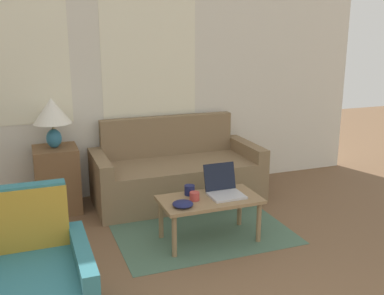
{
  "coord_description": "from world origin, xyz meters",
  "views": [
    {
      "loc": [
        -0.74,
        -0.87,
        1.87
      ],
      "look_at": [
        0.77,
        3.14,
        0.75
      ],
      "focal_mm": 42.0,
      "sensor_mm": 36.0,
      "label": 1
    }
  ],
  "objects_px": {
    "couch": "(176,175)",
    "cup_navy": "(190,190)",
    "armchair": "(30,291)",
    "cup_yellow": "(195,196)",
    "snack_bowl": "(183,204)",
    "coffee_table": "(210,203)",
    "laptop": "(224,188)",
    "table_lamp": "(52,114)"
  },
  "relations": [
    {
      "from": "couch",
      "to": "cup_navy",
      "type": "bearing_deg",
      "value": -101.25
    },
    {
      "from": "armchair",
      "to": "cup_yellow",
      "type": "distance_m",
      "value": 1.62
    },
    {
      "from": "cup_navy",
      "to": "armchair",
      "type": "bearing_deg",
      "value": -147.55
    },
    {
      "from": "snack_bowl",
      "to": "coffee_table",
      "type": "bearing_deg",
      "value": 20.11
    },
    {
      "from": "snack_bowl",
      "to": "armchair",
      "type": "bearing_deg",
      "value": -152.74
    },
    {
      "from": "coffee_table",
      "to": "cup_navy",
      "type": "distance_m",
      "value": 0.22
    },
    {
      "from": "laptop",
      "to": "cup_navy",
      "type": "bearing_deg",
      "value": 160.73
    },
    {
      "from": "couch",
      "to": "armchair",
      "type": "xyz_separation_m",
      "value": [
        -1.61,
        -1.87,
        -0.01
      ]
    },
    {
      "from": "coffee_table",
      "to": "laptop",
      "type": "xyz_separation_m",
      "value": [
        0.16,
        0.04,
        0.11
      ]
    },
    {
      "from": "coffee_table",
      "to": "cup_navy",
      "type": "relative_size",
      "value": 9.57
    },
    {
      "from": "laptop",
      "to": "snack_bowl",
      "type": "relative_size",
      "value": 1.8
    },
    {
      "from": "couch",
      "to": "snack_bowl",
      "type": "relative_size",
      "value": 10.26
    },
    {
      "from": "laptop",
      "to": "cup_navy",
      "type": "distance_m",
      "value": 0.32
    },
    {
      "from": "cup_navy",
      "to": "snack_bowl",
      "type": "height_order",
      "value": "cup_navy"
    },
    {
      "from": "couch",
      "to": "cup_navy",
      "type": "xyz_separation_m",
      "value": [
        -0.19,
        -0.96,
        0.17
      ]
    },
    {
      "from": "laptop",
      "to": "cup_yellow",
      "type": "height_order",
      "value": "laptop"
    },
    {
      "from": "table_lamp",
      "to": "snack_bowl",
      "type": "relative_size",
      "value": 2.86
    },
    {
      "from": "armchair",
      "to": "snack_bowl",
      "type": "height_order",
      "value": "armchair"
    },
    {
      "from": "cup_yellow",
      "to": "snack_bowl",
      "type": "bearing_deg",
      "value": -143.71
    },
    {
      "from": "snack_bowl",
      "to": "couch",
      "type": "bearing_deg",
      "value": 74.09
    },
    {
      "from": "cup_navy",
      "to": "cup_yellow",
      "type": "bearing_deg",
      "value": -92.32
    },
    {
      "from": "cup_navy",
      "to": "couch",
      "type": "bearing_deg",
      "value": 78.75
    },
    {
      "from": "coffee_table",
      "to": "laptop",
      "type": "bearing_deg",
      "value": 14.01
    },
    {
      "from": "armchair",
      "to": "laptop",
      "type": "relative_size",
      "value": 2.72
    },
    {
      "from": "couch",
      "to": "coffee_table",
      "type": "bearing_deg",
      "value": -92.67
    },
    {
      "from": "table_lamp",
      "to": "cup_navy",
      "type": "relative_size",
      "value": 5.44
    },
    {
      "from": "armchair",
      "to": "cup_yellow",
      "type": "height_order",
      "value": "armchair"
    },
    {
      "from": "table_lamp",
      "to": "snack_bowl",
      "type": "height_order",
      "value": "table_lamp"
    },
    {
      "from": "couch",
      "to": "laptop",
      "type": "distance_m",
      "value": 1.09
    },
    {
      "from": "couch",
      "to": "table_lamp",
      "type": "height_order",
      "value": "table_lamp"
    },
    {
      "from": "coffee_table",
      "to": "laptop",
      "type": "distance_m",
      "value": 0.2
    },
    {
      "from": "couch",
      "to": "snack_bowl",
      "type": "height_order",
      "value": "couch"
    },
    {
      "from": "armchair",
      "to": "laptop",
      "type": "xyz_separation_m",
      "value": [
        1.72,
        0.8,
        0.2
      ]
    },
    {
      "from": "armchair",
      "to": "table_lamp",
      "type": "xyz_separation_m",
      "value": [
        0.33,
        1.98,
        0.78
      ]
    },
    {
      "from": "couch",
      "to": "coffee_table",
      "type": "distance_m",
      "value": 1.11
    },
    {
      "from": "laptop",
      "to": "cup_navy",
      "type": "height_order",
      "value": "laptop"
    },
    {
      "from": "cup_navy",
      "to": "cup_yellow",
      "type": "distance_m",
      "value": 0.14
    },
    {
      "from": "coffee_table",
      "to": "snack_bowl",
      "type": "bearing_deg",
      "value": -159.89
    },
    {
      "from": "cup_yellow",
      "to": "snack_bowl",
      "type": "xyz_separation_m",
      "value": [
        -0.15,
        -0.11,
        -0.01
      ]
    },
    {
      "from": "coffee_table",
      "to": "cup_yellow",
      "type": "distance_m",
      "value": 0.17
    },
    {
      "from": "coffee_table",
      "to": "laptop",
      "type": "height_order",
      "value": "laptop"
    },
    {
      "from": "table_lamp",
      "to": "cup_yellow",
      "type": "xyz_separation_m",
      "value": [
        1.09,
        -1.21,
        -0.6
      ]
    }
  ]
}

